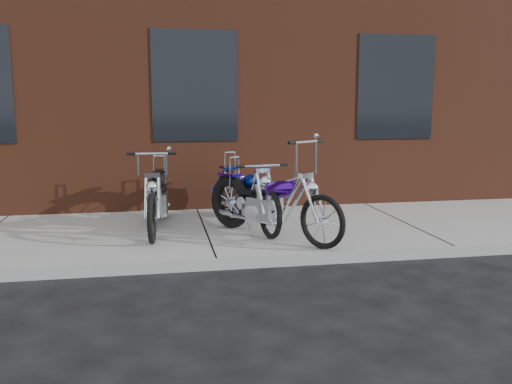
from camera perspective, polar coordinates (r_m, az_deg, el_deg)
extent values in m
plane|color=#242426|center=(6.36, -4.16, -8.25)|extent=(120.00, 120.00, 0.00)
cube|color=#999692|center=(7.78, -5.39, -4.45)|extent=(22.00, 3.00, 0.15)
cube|color=#5F2C1B|center=(14.20, -8.07, 17.59)|extent=(22.00, 10.00, 8.00)
torus|color=black|center=(7.63, -1.91, -1.21)|extent=(0.55, 0.70, 0.75)
torus|color=black|center=(6.57, 8.06, -3.32)|extent=(0.45, 0.60, 0.68)
cube|color=gray|center=(7.17, 1.79, -1.96)|extent=(0.48, 0.51, 0.31)
ellipsoid|color=#3B0C89|center=(6.92, 3.59, 0.18)|extent=(0.55, 0.63, 0.32)
cube|color=black|center=(7.32, 0.23, -0.07)|extent=(0.37, 0.38, 0.06)
cylinder|color=silver|center=(6.59, 7.20, -0.82)|extent=(0.21, 0.27, 0.56)
cylinder|color=silver|center=(6.59, 6.41, 5.27)|extent=(0.49, 0.36, 0.03)
cylinder|color=silver|center=(7.51, -1.48, 1.70)|extent=(0.03, 0.03, 0.50)
cylinder|color=silver|center=(7.44, 1.14, -2.62)|extent=(0.58, 0.80, 0.05)
torus|color=black|center=(8.46, -2.56, -0.20)|extent=(0.30, 0.76, 0.75)
torus|color=black|center=(6.97, 1.99, -2.52)|extent=(0.21, 0.68, 0.68)
cube|color=gray|center=(7.84, -0.91, -1.01)|extent=(0.37, 0.47, 0.31)
ellipsoid|color=#0D25AB|center=(7.53, -0.11, 0.90)|extent=(0.38, 0.62, 0.32)
cube|color=beige|center=(8.06, -1.62, 0.77)|extent=(0.30, 0.34, 0.06)
cylinder|color=silver|center=(7.04, 1.57, -0.14)|extent=(0.10, 0.30, 0.56)
cylinder|color=silver|center=(7.11, 1.16, 2.69)|extent=(0.57, 0.15, 0.03)
cylinder|color=silver|center=(8.32, -2.38, 2.41)|extent=(0.03, 0.03, 0.50)
cylinder|color=silver|center=(8.12, -0.68, -1.62)|extent=(0.24, 0.93, 0.05)
torus|color=black|center=(8.38, -10.10, -0.52)|extent=(0.20, 0.73, 0.72)
torus|color=black|center=(6.85, -11.01, -3.01)|extent=(0.12, 0.65, 0.65)
cube|color=gray|center=(7.75, -10.43, -1.39)|extent=(0.31, 0.42, 0.30)
ellipsoid|color=black|center=(7.43, -10.65, 0.42)|extent=(0.30, 0.57, 0.31)
cube|color=black|center=(7.98, -10.33, 0.37)|extent=(0.26, 0.30, 0.06)
cylinder|color=silver|center=(6.92, -10.99, -0.67)|extent=(0.06, 0.29, 0.54)
cylinder|color=silver|center=(6.97, -11.04, 3.91)|extent=(0.55, 0.07, 0.03)
cylinder|color=silver|center=(8.25, -10.21, 1.99)|extent=(0.02, 0.02, 0.48)
cylinder|color=silver|center=(7.98, -9.42, -2.00)|extent=(0.12, 0.90, 0.05)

